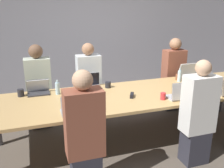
% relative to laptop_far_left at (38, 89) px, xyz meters
% --- Properties ---
extents(ground_plane, '(24.00, 24.00, 0.00)m').
position_rel_laptop_far_left_xyz_m(ground_plane, '(1.37, -0.45, -0.79)').
color(ground_plane, brown).
extents(curtain_wall, '(12.00, 0.06, 2.80)m').
position_rel_laptop_far_left_xyz_m(curtain_wall, '(1.37, 1.90, 0.61)').
color(curtain_wall, '#9999A3').
rests_on(curtain_wall, ground_plane).
extents(conference_table, '(4.33, 1.20, 0.73)m').
position_rel_laptop_far_left_xyz_m(conference_table, '(1.37, -0.45, -0.11)').
color(conference_table, tan).
rests_on(conference_table, ground_plane).
extents(laptop_far_left, '(0.32, 0.22, 0.22)m').
position_rel_laptop_far_left_xyz_m(laptop_far_left, '(0.00, 0.00, 0.00)').
color(laptop_far_left, '#333338').
rests_on(laptop_far_left, conference_table).
extents(person_far_left, '(0.40, 0.24, 1.40)m').
position_rel_laptop_far_left_xyz_m(person_far_left, '(0.02, 0.39, -0.11)').
color(person_far_left, '#2D2D38').
rests_on(person_far_left, ground_plane).
extents(cup_far_left, '(0.09, 0.09, 0.10)m').
position_rel_laptop_far_left_xyz_m(cup_far_left, '(-0.25, -0.05, -0.01)').
color(cup_far_left, '#232328').
rests_on(cup_far_left, conference_table).
extents(bottle_far_left, '(0.06, 0.06, 0.22)m').
position_rel_laptop_far_left_xyz_m(bottle_far_left, '(0.27, -0.13, 0.03)').
color(bottle_far_left, '#ADD1E0').
rests_on(bottle_far_left, conference_table).
extents(cup_near_right, '(0.09, 0.09, 0.08)m').
position_rel_laptop_far_left_xyz_m(cup_near_right, '(2.36, -0.89, -0.02)').
color(cup_near_right, white).
rests_on(cup_near_right, conference_table).
extents(bottle_near_right, '(0.06, 0.06, 0.26)m').
position_rel_laptop_far_left_xyz_m(bottle_near_right, '(2.37, -0.76, 0.05)').
color(bottle_near_right, '#ADD1E0').
rests_on(bottle_near_right, conference_table).
extents(laptop_near_left, '(0.34, 0.24, 0.24)m').
position_rel_laptop_far_left_xyz_m(laptop_near_left, '(0.39, -0.88, 0.01)').
color(laptop_near_left, '#B7B7BC').
rests_on(laptop_near_left, conference_table).
extents(person_near_left, '(0.40, 0.24, 1.39)m').
position_rel_laptop_far_left_xyz_m(person_near_left, '(0.40, -1.34, -0.12)').
color(person_near_left, '#2D2D38').
rests_on(person_near_left, ground_plane).
extents(laptop_near_midright, '(0.35, 0.25, 0.26)m').
position_rel_laptop_far_left_xyz_m(laptop_near_midright, '(1.87, -0.86, 0.01)').
color(laptop_near_midright, '#B7B7BC').
rests_on(laptop_near_midright, conference_table).
extents(person_near_midright, '(0.40, 0.24, 1.37)m').
position_rel_laptop_far_left_xyz_m(person_near_midright, '(1.86, -1.28, -0.13)').
color(person_near_midright, '#2D2D38').
rests_on(person_near_midright, ground_plane).
extents(cup_near_midright, '(0.07, 0.07, 0.10)m').
position_rel_laptop_far_left_xyz_m(cup_near_midright, '(1.63, -0.80, -0.01)').
color(cup_near_midright, red).
rests_on(cup_near_midright, conference_table).
extents(bottle_near_midright, '(0.06, 0.06, 0.21)m').
position_rel_laptop_far_left_xyz_m(bottle_near_midright, '(2.12, -0.74, 0.03)').
color(bottle_near_midright, green).
rests_on(bottle_near_midright, conference_table).
extents(laptop_far_right, '(0.36, 0.27, 0.27)m').
position_rel_laptop_far_left_xyz_m(laptop_far_right, '(2.60, -0.00, 0.01)').
color(laptop_far_right, gray).
rests_on(laptop_far_right, conference_table).
extents(person_far_right, '(0.40, 0.24, 1.40)m').
position_rel_laptop_far_left_xyz_m(person_far_right, '(2.51, 0.37, -0.11)').
color(person_far_right, '#2D2D38').
rests_on(person_far_right, ground_plane).
extents(cup_far_right, '(0.07, 0.07, 0.10)m').
position_rel_laptop_far_left_xyz_m(cup_far_right, '(2.34, -0.04, -0.01)').
color(cup_far_right, brown).
rests_on(cup_far_right, conference_table).
extents(bottle_far_right, '(0.06, 0.06, 0.23)m').
position_rel_laptop_far_left_xyz_m(bottle_far_right, '(2.31, -0.14, 0.04)').
color(bottle_far_right, '#ADD1E0').
rests_on(bottle_far_right, conference_table).
extents(laptop_far_midleft, '(0.31, 0.22, 0.23)m').
position_rel_laptop_far_left_xyz_m(laptop_far_midleft, '(0.80, 0.03, 0.00)').
color(laptop_far_midleft, silver).
rests_on(laptop_far_midleft, conference_table).
extents(person_far_midleft, '(0.40, 0.24, 1.38)m').
position_rel_laptop_far_left_xyz_m(person_far_midleft, '(0.85, 0.38, -0.12)').
color(person_far_midleft, '#2D2D38').
rests_on(person_far_midleft, ground_plane).
extents(cup_far_midleft, '(0.09, 0.09, 0.10)m').
position_rel_laptop_far_left_xyz_m(cup_far_midleft, '(1.06, -0.07, -0.02)').
color(cup_far_midleft, '#232328').
rests_on(cup_far_midleft, conference_table).
extents(stapler, '(0.11, 0.15, 0.05)m').
position_rel_laptop_far_left_xyz_m(stapler, '(1.26, -0.57, -0.04)').
color(stapler, black).
rests_on(stapler, conference_table).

